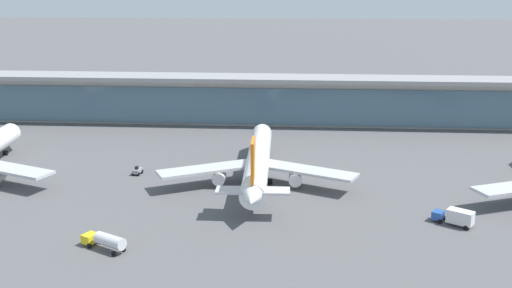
% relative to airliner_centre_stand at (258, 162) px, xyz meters
% --- Properties ---
extents(ground_plane, '(1200.00, 1200.00, 0.00)m').
position_rel_airliner_centre_stand_xyz_m(ground_plane, '(-0.88, -3.47, -4.75)').
color(ground_plane, '#515154').
extents(airliner_centre_stand, '(43.57, 56.57, 15.08)m').
position_rel_airliner_centre_stand_xyz_m(airliner_centre_stand, '(0.00, 0.00, 0.00)').
color(airliner_centre_stand, white).
rests_on(airliner_centre_stand, ground).
extents(service_truck_under_wing_yellow, '(8.64, 6.07, 2.95)m').
position_rel_airliner_centre_stand_xyz_m(service_truck_under_wing_yellow, '(-22.92, -36.33, -3.04)').
color(service_truck_under_wing_yellow, yellow).
rests_on(service_truck_under_wing_yellow, ground).
extents(service_truck_mid_apron_blue, '(7.35, 5.96, 3.10)m').
position_rel_airliner_centre_stand_xyz_m(service_truck_mid_apron_blue, '(37.81, -21.70, -3.06)').
color(service_truck_mid_apron_blue, '#234C9E').
rests_on(service_truck_mid_apron_blue, ground).
extents(service_truck_by_tail_grey, '(2.11, 3.08, 2.05)m').
position_rel_airliner_centre_stand_xyz_m(service_truck_by_tail_grey, '(-28.19, 3.28, -3.88)').
color(service_truck_by_tail_grey, gray).
rests_on(service_truck_by_tail_grey, ground).
extents(terminal_building, '(260.73, 12.80, 15.20)m').
position_rel_airliner_centre_stand_xyz_m(terminal_building, '(-0.88, 55.68, 3.12)').
color(terminal_building, beige).
rests_on(terminal_building, ground).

